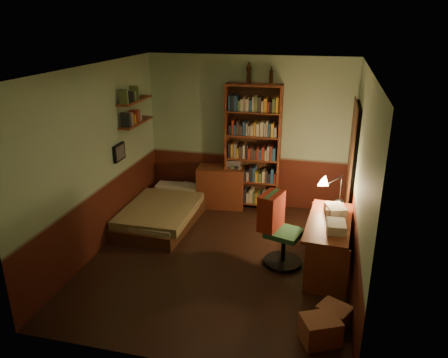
% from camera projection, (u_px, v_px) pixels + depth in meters
% --- Properties ---
extents(floor, '(3.50, 4.00, 0.02)m').
position_uv_depth(floor, '(220.00, 259.00, 6.11)').
color(floor, black).
rests_on(floor, ground).
extents(ceiling, '(3.50, 4.00, 0.02)m').
position_uv_depth(ceiling, '(219.00, 68.00, 5.19)').
color(ceiling, silver).
rests_on(ceiling, wall_back).
extents(wall_back, '(3.50, 0.02, 2.60)m').
position_uv_depth(wall_back, '(248.00, 133.00, 7.48)').
color(wall_back, '#8AA884').
rests_on(wall_back, ground).
extents(wall_left, '(0.02, 4.00, 2.60)m').
position_uv_depth(wall_left, '(97.00, 161.00, 6.04)').
color(wall_left, '#8AA884').
rests_on(wall_left, ground).
extents(wall_right, '(0.02, 4.00, 2.60)m').
position_uv_depth(wall_right, '(361.00, 183.00, 5.26)').
color(wall_right, '#8AA884').
rests_on(wall_right, ground).
extents(wall_front, '(3.50, 0.02, 2.60)m').
position_uv_depth(wall_front, '(163.00, 246.00, 3.82)').
color(wall_front, '#8AA884').
rests_on(wall_front, ground).
extents(doorway, '(0.06, 0.90, 2.00)m').
position_uv_depth(doorway, '(352.00, 171.00, 6.55)').
color(doorway, black).
rests_on(doorway, ground).
extents(door_trim, '(0.02, 0.98, 2.08)m').
position_uv_depth(door_trim, '(349.00, 171.00, 6.56)').
color(door_trim, '#412414').
rests_on(door_trim, ground).
extents(bed, '(1.10, 1.94, 0.56)m').
position_uv_depth(bed, '(164.00, 205.00, 7.15)').
color(bed, '#5E733B').
rests_on(bed, ground).
extents(dresser, '(0.85, 0.49, 0.72)m').
position_uv_depth(dresser, '(221.00, 187.00, 7.68)').
color(dresser, maroon).
rests_on(dresser, ground).
extents(mini_stereo, '(0.28, 0.24, 0.13)m').
position_uv_depth(mini_stereo, '(233.00, 163.00, 7.60)').
color(mini_stereo, '#B2B2B7').
rests_on(mini_stereo, dresser).
extents(bookshelf, '(0.93, 0.30, 2.16)m').
position_uv_depth(bookshelf, '(253.00, 148.00, 7.39)').
color(bookshelf, maroon).
rests_on(bookshelf, ground).
extents(bottle_left, '(0.09, 0.09, 0.26)m').
position_uv_depth(bottle_left, '(249.00, 74.00, 7.08)').
color(bottle_left, black).
rests_on(bottle_left, bookshelf).
extents(bottle_right, '(0.06, 0.06, 0.21)m').
position_uv_depth(bottle_right, '(271.00, 77.00, 7.01)').
color(bottle_right, black).
rests_on(bottle_right, bookshelf).
extents(desk, '(0.64, 1.35, 0.70)m').
position_uv_depth(desk, '(327.00, 245.00, 5.76)').
color(desk, maroon).
rests_on(desk, ground).
extents(paper_stack, '(0.31, 0.36, 0.12)m').
position_uv_depth(paper_stack, '(335.00, 210.00, 5.80)').
color(paper_stack, silver).
rests_on(paper_stack, desk).
extents(desk_lamp, '(0.19, 0.19, 0.62)m').
position_uv_depth(desk_lamp, '(342.00, 182.00, 6.09)').
color(desk_lamp, black).
rests_on(desk_lamp, desk).
extents(office_chair, '(0.69, 0.64, 1.14)m').
position_uv_depth(office_chair, '(284.00, 227.00, 5.78)').
color(office_chair, '#2C6038').
rests_on(office_chair, ground).
extents(red_jacket, '(0.31, 0.46, 0.49)m').
position_uv_depth(red_jacket, '(280.00, 174.00, 5.31)').
color(red_jacket, '#A62C1C').
rests_on(red_jacket, office_chair).
extents(wall_shelf_lower, '(0.20, 0.90, 0.03)m').
position_uv_depth(wall_shelf_lower, '(136.00, 123.00, 6.91)').
color(wall_shelf_lower, maroon).
rests_on(wall_shelf_lower, wall_left).
extents(wall_shelf_upper, '(0.20, 0.90, 0.03)m').
position_uv_depth(wall_shelf_upper, '(135.00, 100.00, 6.79)').
color(wall_shelf_upper, maroon).
rests_on(wall_shelf_upper, wall_left).
extents(framed_picture, '(0.04, 0.32, 0.26)m').
position_uv_depth(framed_picture, '(119.00, 152.00, 6.60)').
color(framed_picture, black).
rests_on(framed_picture, wall_left).
extents(cardboard_box_a, '(0.47, 0.44, 0.28)m').
position_uv_depth(cardboard_box_a, '(320.00, 330.00, 4.51)').
color(cardboard_box_a, '#A3664B').
rests_on(cardboard_box_a, ground).
extents(cardboard_box_b, '(0.42, 0.39, 0.23)m').
position_uv_depth(cardboard_box_b, '(334.00, 315.00, 4.77)').
color(cardboard_box_b, '#A3664B').
rests_on(cardboard_box_b, ground).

